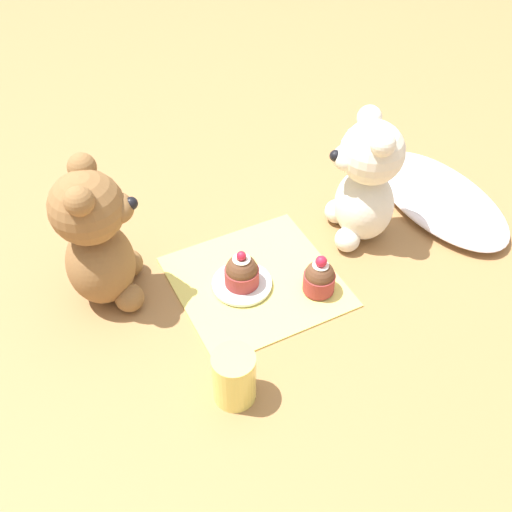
{
  "coord_description": "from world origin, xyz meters",
  "views": [
    {
      "loc": [
        0.56,
        -0.28,
        0.67
      ],
      "look_at": [
        0.0,
        0.0,
        0.06
      ],
      "focal_mm": 42.0,
      "sensor_mm": 36.0,
      "label": 1
    }
  ],
  "objects_px": {
    "teddy_bear_tan": "(97,239)",
    "cupcake_near_cream_bear": "(319,277)",
    "saucer_plate": "(241,282)",
    "cupcake_near_tan_bear": "(241,271)",
    "teddy_bear_cream": "(366,182)",
    "juice_glass": "(234,377)"
  },
  "relations": [
    {
      "from": "teddy_bear_tan",
      "to": "cupcake_near_cream_bear",
      "type": "height_order",
      "value": "teddy_bear_tan"
    },
    {
      "from": "cupcake_near_cream_bear",
      "to": "saucer_plate",
      "type": "relative_size",
      "value": 0.74
    },
    {
      "from": "teddy_bear_tan",
      "to": "cupcake_near_cream_bear",
      "type": "bearing_deg",
      "value": -98.74
    },
    {
      "from": "cupcake_near_cream_bear",
      "to": "cupcake_near_tan_bear",
      "type": "relative_size",
      "value": 1.05
    },
    {
      "from": "cupcake_near_cream_bear",
      "to": "cupcake_near_tan_bear",
      "type": "xyz_separation_m",
      "value": [
        -0.06,
        -0.1,
        0.0
      ]
    },
    {
      "from": "teddy_bear_cream",
      "to": "juice_glass",
      "type": "height_order",
      "value": "teddy_bear_cream"
    },
    {
      "from": "saucer_plate",
      "to": "cupcake_near_tan_bear",
      "type": "bearing_deg",
      "value": 97.13
    },
    {
      "from": "teddy_bear_tan",
      "to": "juice_glass",
      "type": "height_order",
      "value": "teddy_bear_tan"
    },
    {
      "from": "teddy_bear_cream",
      "to": "cupcake_near_tan_bear",
      "type": "height_order",
      "value": "teddy_bear_cream"
    },
    {
      "from": "teddy_bear_cream",
      "to": "juice_glass",
      "type": "relative_size",
      "value": 2.75
    },
    {
      "from": "saucer_plate",
      "to": "teddy_bear_tan",
      "type": "bearing_deg",
      "value": -113.52
    },
    {
      "from": "teddy_bear_tan",
      "to": "teddy_bear_cream",
      "type": "bearing_deg",
      "value": -79.91
    },
    {
      "from": "cupcake_near_tan_bear",
      "to": "teddy_bear_tan",
      "type": "bearing_deg",
      "value": -113.52
    },
    {
      "from": "teddy_bear_tan",
      "to": "cupcake_near_tan_bear",
      "type": "xyz_separation_m",
      "value": [
        0.08,
        0.18,
        -0.07
      ]
    },
    {
      "from": "cupcake_near_cream_bear",
      "to": "juice_glass",
      "type": "distance_m",
      "value": 0.22
    },
    {
      "from": "teddy_bear_cream",
      "to": "cupcake_near_cream_bear",
      "type": "height_order",
      "value": "teddy_bear_cream"
    },
    {
      "from": "cupcake_near_cream_bear",
      "to": "juice_glass",
      "type": "height_order",
      "value": "juice_glass"
    },
    {
      "from": "teddy_bear_cream",
      "to": "saucer_plate",
      "type": "bearing_deg",
      "value": -65.32
    },
    {
      "from": "teddy_bear_tan",
      "to": "cupcake_near_tan_bear",
      "type": "distance_m",
      "value": 0.21
    },
    {
      "from": "cupcake_near_cream_bear",
      "to": "saucer_plate",
      "type": "height_order",
      "value": "cupcake_near_cream_bear"
    },
    {
      "from": "cupcake_near_cream_bear",
      "to": "saucer_plate",
      "type": "distance_m",
      "value": 0.12
    },
    {
      "from": "cupcake_near_tan_bear",
      "to": "teddy_bear_cream",
      "type": "bearing_deg",
      "value": 95.64
    }
  ]
}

